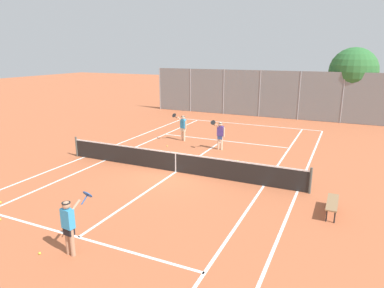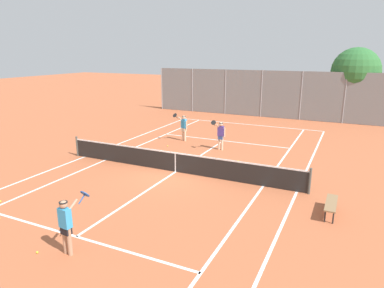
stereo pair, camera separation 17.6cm
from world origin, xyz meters
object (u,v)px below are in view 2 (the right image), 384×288
at_px(loose_tennis_ball_5, 238,161).
at_px(courtside_bench, 331,204).
at_px(player_near_side, 66,223).
at_px(player_far_left, 184,126).
at_px(loose_tennis_ball_4, 243,169).
at_px(loose_tennis_ball_3, 37,252).
at_px(tennis_net, 175,162).
at_px(loose_tennis_ball_0, 168,146).
at_px(player_far_right, 221,134).
at_px(loose_tennis_ball_2, 0,201).
at_px(tree_behind_left, 354,73).

relative_size(loose_tennis_ball_5, courtside_bench, 0.04).
distance_m(player_near_side, loose_tennis_ball_5, 10.09).
height_order(player_far_left, loose_tennis_ball_4, player_far_left).
height_order(player_near_side, loose_tennis_ball_4, player_near_side).
bearing_deg(player_far_left, loose_tennis_ball_3, -81.54).
relative_size(loose_tennis_ball_3, loose_tennis_ball_5, 1.00).
height_order(player_near_side, player_far_left, same).
height_order(loose_tennis_ball_5, courtside_bench, courtside_bench).
distance_m(tennis_net, player_near_side, 7.20).
distance_m(tennis_net, loose_tennis_ball_0, 4.51).
relative_size(player_far_right, loose_tennis_ball_2, 26.88).
xyz_separation_m(loose_tennis_ball_3, tree_behind_left, (7.23, 24.81, 3.77)).
relative_size(player_far_left, player_far_right, 1.00).
bearing_deg(loose_tennis_ball_4, tree_behind_left, 75.13).
distance_m(player_near_side, player_far_right, 11.57).
distance_m(player_far_left, loose_tennis_ball_3, 13.05).
bearing_deg(courtside_bench, tree_behind_left, 89.86).
xyz_separation_m(loose_tennis_ball_3, courtside_bench, (7.18, 6.00, 0.38)).
distance_m(tennis_net, loose_tennis_ball_2, 7.21).
xyz_separation_m(tennis_net, courtside_bench, (6.85, -1.55, -0.10)).
relative_size(tennis_net, player_near_side, 6.76).
xyz_separation_m(loose_tennis_ball_4, courtside_bench, (4.09, -3.22, 0.38)).
bearing_deg(player_far_right, player_near_side, -90.42).
relative_size(loose_tennis_ball_2, loose_tennis_ball_3, 1.00).
bearing_deg(player_far_left, loose_tennis_ball_2, -100.67).
height_order(loose_tennis_ball_0, loose_tennis_ball_5, same).
relative_size(loose_tennis_ball_3, loose_tennis_ball_4, 1.00).
bearing_deg(player_near_side, loose_tennis_ball_5, 80.35).
relative_size(tennis_net, courtside_bench, 8.00).
height_order(loose_tennis_ball_0, loose_tennis_ball_4, same).
bearing_deg(loose_tennis_ball_3, loose_tennis_ball_2, 155.69).
height_order(loose_tennis_ball_3, tree_behind_left, tree_behind_left).
bearing_deg(loose_tennis_ball_4, loose_tennis_ball_5, 119.10).
distance_m(loose_tennis_ball_2, loose_tennis_ball_4, 10.25).
height_order(player_near_side, loose_tennis_ball_3, player_near_side).
bearing_deg(loose_tennis_ball_4, tennis_net, -148.77).
bearing_deg(tree_behind_left, tennis_net, -111.77).
height_order(courtside_bench, tree_behind_left, tree_behind_left).
height_order(loose_tennis_ball_2, loose_tennis_ball_3, same).
xyz_separation_m(tennis_net, loose_tennis_ball_2, (-4.33, -5.74, -0.48)).
bearing_deg(player_far_left, player_near_side, -77.72).
xyz_separation_m(player_near_side, loose_tennis_ball_0, (-2.98, 10.89, -0.89)).
xyz_separation_m(player_far_right, tree_behind_left, (6.34, 12.86, 2.88)).
bearing_deg(loose_tennis_ball_4, player_near_side, -104.47).
bearing_deg(player_far_left, courtside_bench, -37.09).
xyz_separation_m(tennis_net, loose_tennis_ball_5, (2.16, 2.74, -0.48)).
bearing_deg(player_near_side, loose_tennis_ball_0, 105.31).
bearing_deg(loose_tennis_ball_4, loose_tennis_ball_0, 158.74).
xyz_separation_m(tennis_net, player_far_left, (-2.25, 5.33, 0.42)).
relative_size(player_far_right, courtside_bench, 1.18).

